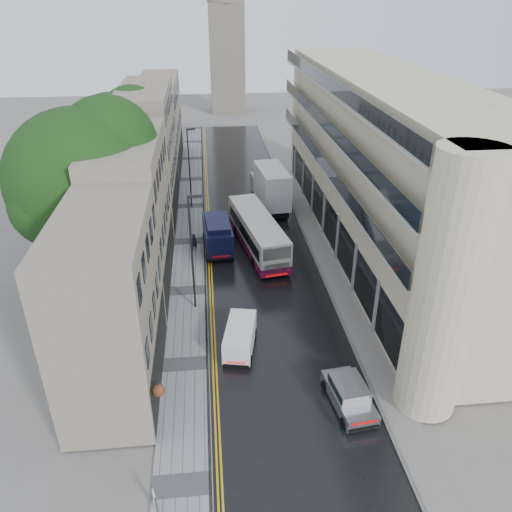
{
  "coord_description": "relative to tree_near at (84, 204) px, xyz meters",
  "views": [
    {
      "loc": [
        -4.06,
        -12.61,
        19.78
      ],
      "look_at": [
        -0.91,
        18.0,
        3.38
      ],
      "focal_mm": 35.0,
      "sensor_mm": 36.0,
      "label": 1
    }
  ],
  "objects": [
    {
      "name": "left_sidewalk",
      "position": [
        6.65,
        7.5,
        -6.89
      ],
      "size": [
        2.7,
        85.0,
        0.12
      ],
      "primitive_type": "cube",
      "color": "gray",
      "rests_on": "ground"
    },
    {
      "name": "navy_van",
      "position": [
        8.2,
        4.1,
        -5.51
      ],
      "size": [
        2.55,
        5.67,
        2.83
      ],
      "primitive_type": null,
      "rotation": [
        0.0,
        0.0,
        0.06
      ],
      "color": "black",
      "rests_on": "road"
    },
    {
      "name": "old_shop_row",
      "position": [
        3.05,
        10.0,
        -0.95
      ],
      "size": [
        4.5,
        56.0,
        12.0
      ],
      "primitive_type": null,
      "color": "gray",
      "rests_on": "ground"
    },
    {
      "name": "lamp_post_far",
      "position": [
        6.74,
        15.59,
        -2.85
      ],
      "size": [
        0.9,
        0.52,
        7.95
      ],
      "primitive_type": null,
      "rotation": [
        0.0,
        0.0,
        0.39
      ],
      "color": "black",
      "rests_on": "left_sidewalk"
    },
    {
      "name": "white_lorry",
      "position": [
        13.79,
        12.65,
        -4.71
      ],
      "size": [
        3.37,
        8.64,
        4.42
      ],
      "primitive_type": null,
      "rotation": [
        0.0,
        0.0,
        0.1
      ],
      "color": "white",
      "rests_on": "road"
    },
    {
      "name": "tree_far",
      "position": [
        0.3,
        13.0,
        -0.72
      ],
      "size": [
        9.24,
        9.24,
        12.46
      ],
      "primitive_type": null,
      "color": "black",
      "rests_on": "ground"
    },
    {
      "name": "modern_block",
      "position": [
        22.8,
        6.0,
        0.05
      ],
      "size": [
        8.0,
        40.0,
        14.0
      ],
      "primitive_type": null,
      "color": "beige",
      "rests_on": "ground"
    },
    {
      "name": "right_sidewalk",
      "position": [
        17.9,
        7.5,
        -6.89
      ],
      "size": [
        1.8,
        85.0,
        0.12
      ],
      "primitive_type": "cube",
      "color": "slate",
      "rests_on": "ground"
    },
    {
      "name": "lamp_post_near",
      "position": [
        7.2,
        -3.02,
        -2.68
      ],
      "size": [
        0.94,
        0.24,
        8.3
      ],
      "primitive_type": null,
      "rotation": [
        0.0,
        0.0,
        0.04
      ],
      "color": "black",
      "rests_on": "left_sidewalk"
    },
    {
      "name": "estate_sign",
      "position": [
        5.56,
        -18.42,
        -6.35
      ],
      "size": [
        0.25,
        0.56,
        0.94
      ],
      "primitive_type": null,
      "rotation": [
        0.0,
        0.0,
        0.31
      ],
      "color": "silver",
      "rests_on": "left_sidewalk"
    },
    {
      "name": "white_van",
      "position": [
        8.98,
        -9.06,
        -6.05
      ],
      "size": [
        2.4,
        4.12,
        1.75
      ],
      "primitive_type": null,
      "rotation": [
        0.0,
        0.0,
        -0.2
      ],
      "color": "white",
      "rests_on": "road"
    },
    {
      "name": "tree_near",
      "position": [
        0.0,
        0.0,
        0.0
      ],
      "size": [
        10.56,
        10.56,
        13.89
      ],
      "primitive_type": null,
      "color": "black",
      "rests_on": "ground"
    },
    {
      "name": "cream_bus",
      "position": [
        11.89,
        2.38,
        -5.44
      ],
      "size": [
        4.29,
        11.18,
        2.98
      ],
      "primitive_type": null,
      "rotation": [
        0.0,
        0.0,
        0.17
      ],
      "color": "silver",
      "rests_on": "road"
    },
    {
      "name": "pedestrian",
      "position": [
        7.06,
        5.62,
        -6.05
      ],
      "size": [
        0.66,
        0.54,
        1.55
      ],
      "primitive_type": "imported",
      "rotation": [
        0.0,
        0.0,
        3.47
      ],
      "color": "black",
      "rests_on": "left_sidewalk"
    },
    {
      "name": "silver_hatchback",
      "position": [
        14.81,
        -14.75,
        -6.17
      ],
      "size": [
        2.24,
        4.19,
        1.5
      ],
      "primitive_type": null,
      "rotation": [
        0.0,
        0.0,
        0.12
      ],
      "color": "#AEAFB3",
      "rests_on": "road"
    },
    {
      "name": "road",
      "position": [
        12.5,
        7.5,
        -6.94
      ],
      "size": [
        9.0,
        85.0,
        0.02
      ],
      "primitive_type": "cube",
      "color": "black",
      "rests_on": "ground"
    }
  ]
}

